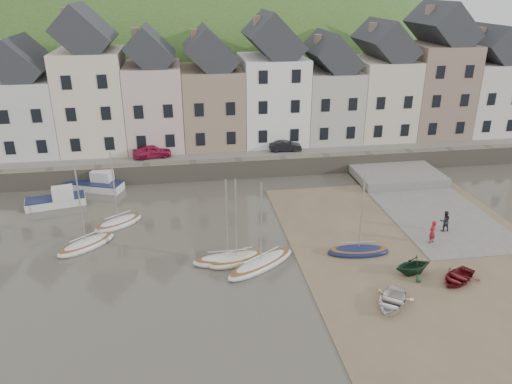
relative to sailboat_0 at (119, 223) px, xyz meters
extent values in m
plane|color=#454136|center=(10.59, -7.94, -0.27)|extent=(160.00, 160.00, 0.00)
cube|color=#335321|center=(10.59, 24.06, 0.48)|extent=(90.00, 30.00, 1.50)
cube|color=slate|center=(10.59, 12.56, 1.28)|extent=(70.00, 7.00, 0.10)
cube|color=slate|center=(10.59, 9.06, 0.63)|extent=(70.00, 1.20, 1.80)
cube|color=brown|center=(21.59, -7.94, -0.24)|extent=(18.00, 26.00, 0.06)
cube|color=slate|center=(25.59, 0.06, -0.21)|extent=(8.00, 18.00, 0.12)
ellipsoid|color=#335321|center=(5.59, 52.06, -18.27)|extent=(134.40, 84.00, 84.00)
cube|color=silver|center=(-9.46, 16.06, 4.98)|extent=(5.80, 8.00, 7.50)
cube|color=gray|center=(-10.91, 16.06, 11.66)|extent=(0.60, 0.90, 1.40)
cube|color=beige|center=(-3.31, 16.06, 6.23)|extent=(6.40, 8.00, 10.00)
cube|color=gray|center=(-4.91, 16.06, 14.46)|extent=(0.60, 0.90, 1.40)
cube|color=beige|center=(2.74, 16.06, 5.48)|extent=(5.60, 8.00, 8.50)
cube|color=gray|center=(1.34, 16.06, 12.56)|extent=(0.60, 0.90, 1.40)
cube|color=gray|center=(8.69, 16.06, 5.23)|extent=(6.20, 8.00, 8.00)
cube|color=gray|center=(7.14, 16.06, 12.36)|extent=(0.60, 0.90, 1.40)
cube|color=white|center=(15.14, 16.06, 5.73)|extent=(6.60, 8.00, 9.00)
cube|color=gray|center=(13.49, 16.06, 13.56)|extent=(0.60, 0.90, 1.40)
cube|color=#B2AEA3|center=(21.39, 16.06, 4.98)|extent=(5.80, 8.00, 7.50)
cube|color=gray|center=(19.94, 16.06, 11.66)|extent=(0.60, 0.90, 1.40)
cube|color=beige|center=(27.34, 16.06, 5.48)|extent=(6.00, 8.00, 8.50)
cube|color=gray|center=(25.84, 16.06, 12.76)|extent=(0.60, 0.90, 1.40)
cube|color=gray|center=(33.59, 16.06, 6.23)|extent=(6.40, 8.00, 10.00)
cube|color=gray|center=(31.99, 16.06, 14.46)|extent=(0.60, 0.90, 1.40)
cube|color=silver|center=(39.74, 16.06, 5.23)|extent=(5.80, 8.00, 8.00)
cube|color=gray|center=(38.29, 16.06, 12.16)|extent=(0.60, 0.90, 1.40)
ellipsoid|color=silver|center=(0.00, 0.00, -0.07)|extent=(4.18, 3.64, 0.84)
ellipsoid|color=brown|center=(0.00, 0.00, 0.15)|extent=(3.83, 3.33, 0.20)
cylinder|color=#B2B5B7|center=(0.00, 0.00, 3.03)|extent=(0.10, 0.10, 5.60)
cylinder|color=#B2B5B7|center=(0.00, 0.00, 0.68)|extent=(1.86, 1.40, 0.08)
ellipsoid|color=silver|center=(-1.95, -3.20, -0.07)|extent=(4.40, 4.01, 0.84)
ellipsoid|color=brown|center=(-1.95, -3.20, 0.15)|extent=(4.04, 3.67, 0.20)
cylinder|color=#B2B5B7|center=(-1.95, -3.20, 3.03)|extent=(0.10, 0.10, 5.60)
cylinder|color=#B2B5B7|center=(-1.95, -3.20, 0.68)|extent=(1.95, 1.63, 0.08)
ellipsoid|color=beige|center=(8.48, -6.91, -0.07)|extent=(4.37, 2.59, 0.84)
ellipsoid|color=brown|center=(8.48, -6.91, 0.15)|extent=(4.01, 2.36, 0.20)
cylinder|color=#B2B5B7|center=(8.48, -6.91, 3.03)|extent=(0.10, 0.10, 5.60)
cylinder|color=#B2B5B7|center=(8.48, -6.91, 0.68)|extent=(2.19, 0.71, 0.08)
ellipsoid|color=silver|center=(7.88, -6.87, -0.07)|extent=(4.78, 1.53, 0.84)
ellipsoid|color=brown|center=(7.88, -6.87, 0.15)|extent=(4.40, 1.38, 0.20)
cylinder|color=#B2B5B7|center=(7.88, -6.87, 3.03)|extent=(0.10, 0.10, 5.60)
cylinder|color=#B2B5B7|center=(7.88, -6.87, 0.68)|extent=(2.63, 0.09, 0.08)
ellipsoid|color=silver|center=(10.02, -7.74, -0.07)|extent=(5.59, 4.43, 0.84)
ellipsoid|color=brown|center=(10.02, -7.74, 0.15)|extent=(5.14, 4.06, 0.20)
cylinder|color=#B2B5B7|center=(10.02, -7.74, 3.03)|extent=(0.10, 0.10, 5.60)
cylinder|color=#B2B5B7|center=(10.02, -7.74, 0.68)|extent=(2.66, 1.82, 0.08)
ellipsoid|color=#161E45|center=(17.03, -7.12, -0.07)|extent=(4.49, 1.86, 0.84)
ellipsoid|color=brown|center=(17.03, -7.12, 0.15)|extent=(4.13, 1.70, 0.20)
cylinder|color=#B2B5B7|center=(17.03, -7.12, 3.03)|extent=(0.10, 0.10, 5.60)
cylinder|color=#B2B5B7|center=(17.03, -7.12, 0.68)|extent=(2.41, 0.28, 0.08)
cube|color=silver|center=(-5.66, 4.77, 0.08)|extent=(5.08, 2.69, 0.70)
cube|color=#161E45|center=(-5.66, 4.77, 0.45)|extent=(5.00, 2.71, 0.08)
cube|color=silver|center=(-4.96, 4.62, 0.93)|extent=(1.91, 1.53, 1.00)
cube|color=silver|center=(-2.89, 7.84, 0.08)|extent=(5.46, 3.47, 0.70)
cube|color=#161E45|center=(-2.89, 7.84, 0.45)|extent=(5.38, 3.48, 0.08)
cube|color=silver|center=(-2.16, 8.12, 0.93)|extent=(2.13, 1.78, 1.00)
imported|color=white|center=(16.90, -13.23, 0.12)|extent=(3.66, 3.82, 0.64)
imported|color=#17341F|center=(19.61, -10.20, 0.47)|extent=(2.90, 2.62, 1.34)
imported|color=maroon|center=(22.03, -11.49, 0.10)|extent=(3.68, 3.44, 0.62)
imported|color=maroon|center=(22.78, -6.52, 0.73)|extent=(0.76, 0.66, 1.74)
imported|color=#222328|center=(24.63, -4.90, 0.67)|extent=(0.82, 0.65, 1.63)
imported|color=#9C163D|center=(2.31, 11.56, 1.97)|extent=(3.93, 2.05, 1.28)
imported|color=black|center=(15.76, 11.56, 1.87)|extent=(3.33, 1.30, 1.08)
camera|label=1|loc=(5.29, -35.86, 17.31)|focal=34.68mm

